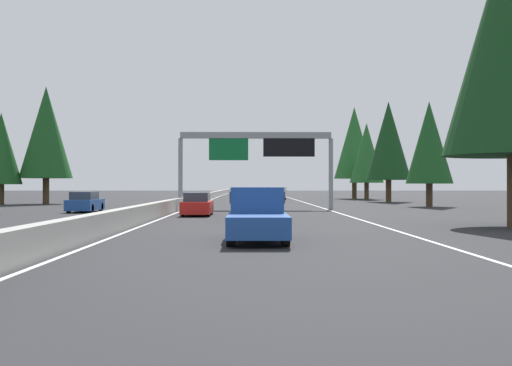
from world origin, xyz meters
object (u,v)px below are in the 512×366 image
Objects in this scene: conifer_right_mid at (389,141)px; conifer_left_near at (46,132)px; minivan_near_right at (278,193)px; conifer_right_distant at (354,143)px; sign_gantry_overhead at (258,148)px; conifer_right_far at (367,153)px; sedan_far_left at (252,208)px; sedan_far_center at (197,205)px; conifer_right_near at (429,143)px; sedan_mid_left at (254,202)px; oncoming_near at (85,203)px; conifer_left_mid at (1,149)px; pickup_mid_center at (257,214)px.

conifer_left_near is (-7.44, 37.01, 0.30)m from conifer_right_mid.
conifer_right_distant is (5.65, -11.26, 7.07)m from minivan_near_right.
sign_gantry_overhead is 1.23× the size of conifer_right_far.
conifer_left_near reaches higher than sedan_far_left.
conifer_right_near is (15.89, -19.44, 5.07)m from sedan_far_center.
sedan_mid_left is 1.00× the size of oncoming_near.
conifer_right_near is 1.03× the size of conifer_left_mid.
conifer_right_far is at bearing -62.75° from conifer_left_mid.
conifer_right_far is at bearing 1.41° from conifer_right_mid.
pickup_mid_center is 63.56m from conifer_right_far.
minivan_near_right is at bearing -53.77° from conifer_left_mid.
conifer_left_near reaches higher than conifer_right_near.
conifer_right_far is (49.33, -15.69, 5.59)m from sedan_far_left.
sedan_far_center is at bearing 11.46° from pickup_mid_center.
conifer_right_distant is (17.59, 0.96, 0.95)m from conifer_right_mid.
sedan_mid_left is at bearing -122.08° from conifer_left_mid.
conifer_right_near is 0.72× the size of conifer_right_distant.
minivan_near_right is 0.48× the size of conifer_right_far.
pickup_mid_center is 0.48× the size of conifer_right_mid.
pickup_mid_center reaches higher than oncoming_near.
minivan_near_right is 32.11m from conifer_left_near.
sign_gantry_overhead is 33.06m from minivan_near_right.
minivan_near_right is 30.93m from conifer_right_near.
conifer_right_far is (43.77, -19.12, 5.59)m from sedan_far_center.
conifer_right_near is (4.67, -15.43, 0.76)m from sign_gantry_overhead.
oncoming_near is (-38.58, 15.71, -0.27)m from minivan_near_right.
conifer_right_far reaches higher than pickup_mid_center.
conifer_right_distant reaches higher than conifer_right_far.
conifer_right_mid is (24.86, -15.79, 6.39)m from sedan_mid_left.
conifer_left_mid is (22.83, 21.53, 4.92)m from sedan_far_center.
oncoming_near is 22.26m from conifer_left_near.
pickup_mid_center is at bearing 176.63° from minivan_near_right.
minivan_near_right is 1.14× the size of sedan_far_center.
conifer_right_mid is (49.56, -15.84, 6.15)m from pickup_mid_center.
sedan_far_center is 37.91m from conifer_right_mid.
conifer_right_far is (32.55, -15.10, 1.28)m from sign_gantry_overhead.
conifer_right_distant is (5.76, 0.67, 1.75)m from conifer_right_far.
conifer_left_mid is (17.53, 13.01, 4.92)m from oncoming_near.
conifer_left_near is at bearing 34.97° from sedan_far_left.
pickup_mid_center is 1.27× the size of sedan_far_center.
conifer_right_mid is at bearing -31.29° from sedan_far_center.
conifer_right_near is at bearing -50.74° from sedan_far_center.
sign_gantry_overhead is at bearing 174.45° from minivan_near_right.
conifer_right_mid is at bearing 133.64° from oncoming_near.
conifer_right_distant reaches higher than conifer_right_mid.
oncoming_near is 30.33m from conifer_right_near.
conifer_right_near reaches higher than sedan_far_left.
minivan_near_right is at bearing -9.31° from sedan_far_center.
sedan_mid_left is 0.46× the size of conifer_right_near.
conifer_left_near reaches higher than pickup_mid_center.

